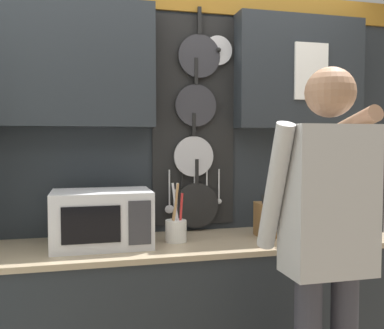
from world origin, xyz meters
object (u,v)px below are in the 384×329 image
knife_block (266,219)px  person (326,229)px  microwave (102,218)px  utensil_crock (176,227)px

knife_block → person: size_ratio=0.16×
knife_block → person: person is taller
person → knife_block: bearing=89.4°
microwave → knife_block: microwave is taller
microwave → knife_block: 0.96m
microwave → person: bearing=-34.9°
utensil_crock → knife_block: bearing=-0.1°
knife_block → utensil_crock: 0.55m
knife_block → person: bearing=-90.6°
microwave → utensil_crock: 0.41m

